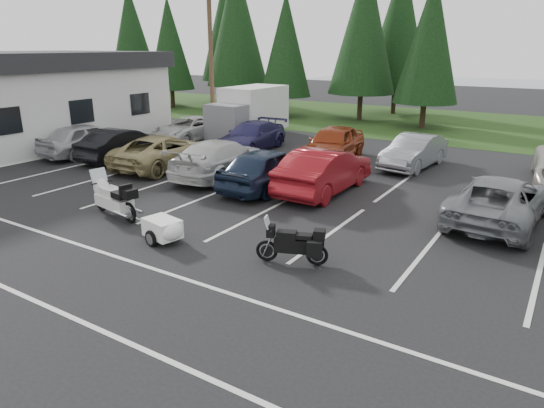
{
  "coord_description": "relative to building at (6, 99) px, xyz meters",
  "views": [
    {
      "loc": [
        8.79,
        -11.1,
        5.24
      ],
      "look_at": [
        2.1,
        -0.5,
        1.13
      ],
      "focal_mm": 32.0,
      "sensor_mm": 36.0,
      "label": 1
    }
  ],
  "objects": [
    {
      "name": "ground",
      "position": [
        18.0,
        -4.0,
        -2.45
      ],
      "size": [
        120.0,
        120.0,
        0.0
      ],
      "primitive_type": "plane",
      "color": "black",
      "rests_on": "ground"
    },
    {
      "name": "grass_strip",
      "position": [
        18.0,
        20.0,
        -2.45
      ],
      "size": [
        80.0,
        16.0,
        0.01
      ],
      "primitive_type": "cube",
      "color": "#1F3611",
      "rests_on": "ground"
    },
    {
      "name": "lake_water",
      "position": [
        22.0,
        51.0,
        -2.45
      ],
      "size": [
        70.0,
        50.0,
        0.02
      ],
      "primitive_type": "cube",
      "color": "slate",
      "rests_on": "ground"
    },
    {
      "name": "building",
      "position": [
        0.0,
        0.0,
        0.0
      ],
      "size": [
        10.6,
        15.6,
        4.9
      ],
      "primitive_type": null,
      "color": "silver",
      "rests_on": "ground"
    },
    {
      "name": "utility_pole",
      "position": [
        8.0,
        8.0,
        2.25
      ],
      "size": [
        1.6,
        0.26,
        9.0
      ],
      "color": "#473321",
      "rests_on": "ground"
    },
    {
      "name": "box_truck",
      "position": [
        10.0,
        8.5,
        -1.0
      ],
      "size": [
        2.4,
        5.6,
        2.9
      ],
      "primitive_type": null,
      "color": "silver",
      "rests_on": "ground"
    },
    {
      "name": "stall_markings",
      "position": [
        18.0,
        -2.0,
        -2.45
      ],
      "size": [
        32.0,
        16.0,
        0.01
      ],
      "primitive_type": "cube",
      "color": "silver",
      "rests_on": "ground"
    },
    {
      "name": "conifer_0",
      "position": [
        -10.0,
        18.5,
        3.78
      ],
      "size": [
        4.58,
        4.58,
        10.66
      ],
      "color": "#332316",
      "rests_on": "ground"
    },
    {
      "name": "conifer_1",
      "position": [
        -4.0,
        17.2,
        2.94
      ],
      "size": [
        3.96,
        3.96,
        9.22
      ],
      "color": "#332316",
      "rests_on": "ground"
    },
    {
      "name": "conifer_2",
      "position": [
        2.0,
        18.8,
        4.5
      ],
      "size": [
        5.1,
        5.1,
        11.89
      ],
      "color": "#332316",
      "rests_on": "ground"
    },
    {
      "name": "conifer_3",
      "position": [
        7.5,
        17.4,
        2.82
      ],
      "size": [
        3.87,
        3.87,
        9.02
      ],
      "color": "#332316",
      "rests_on": "ground"
    },
    {
      "name": "conifer_4",
      "position": [
        13.0,
        18.9,
        4.08
      ],
      "size": [
        4.8,
        4.8,
        11.17
      ],
      "color": "#332316",
      "rests_on": "ground"
    },
    {
      "name": "conifer_5",
      "position": [
        18.0,
        17.6,
        3.18
      ],
      "size": [
        4.14,
        4.14,
        9.63
      ],
      "color": "#332316",
      "rests_on": "ground"
    },
    {
      "name": "conifer_back_a",
      "position": [
        -2.0,
        23.0,
        4.74
      ],
      "size": [
        5.28,
        5.28,
        12.3
      ],
      "color": "#332316",
      "rests_on": "ground"
    },
    {
      "name": "conifer_back_b",
      "position": [
        14.0,
        23.5,
        4.32
      ],
      "size": [
        4.97,
        4.97,
        11.58
      ],
      "color": "#332316",
      "rests_on": "ground"
    },
    {
      "name": "car_near_0",
      "position": [
        6.26,
        0.18,
        -1.63
      ],
      "size": [
        2.07,
        4.85,
        1.63
      ],
      "primitive_type": "imported",
      "rotation": [
        0.0,
        0.0,
        3.11
      ],
      "color": "#AFAFB4",
      "rests_on": "ground"
    },
    {
      "name": "car_near_1",
      "position": [
        8.58,
        0.42,
        -1.69
      ],
      "size": [
        1.85,
        4.68,
        1.52
      ],
      "primitive_type": "imported",
      "rotation": [
        0.0,
        0.0,
        3.2
      ],
      "color": "black",
      "rests_on": "ground"
    },
    {
      "name": "car_near_2",
      "position": [
        11.31,
        0.37,
        -1.72
      ],
      "size": [
        2.86,
        5.47,
        1.47
      ],
      "primitive_type": "imported",
      "rotation": [
        0.0,
        0.0,
        3.22
      ],
      "color": "#8F8253",
      "rests_on": "ground"
    },
    {
      "name": "car_near_3",
      "position": [
        14.5,
        0.45,
        -1.67
      ],
      "size": [
        2.56,
        5.5,
        1.56
      ],
      "primitive_type": "imported",
      "rotation": [
        0.0,
        0.0,
        3.21
      ],
      "color": "#BBBAB8",
      "rests_on": "ground"
    },
    {
      "name": "car_near_4",
      "position": [
        17.11,
        -0.07,
        -1.65
      ],
      "size": [
        1.95,
        4.74,
        1.61
      ],
      "primitive_type": "imported",
      "rotation": [
        0.0,
        0.0,
        3.13
      ],
      "color": "#152136",
      "rests_on": "ground"
    },
    {
      "name": "car_near_5",
      "position": [
        19.13,
        0.69,
        -1.62
      ],
      "size": [
        1.77,
        5.05,
        1.66
      ],
      "primitive_type": "imported",
      "rotation": [
        0.0,
        0.0,
        3.14
      ],
      "color": "maroon",
      "rests_on": "ground"
    },
    {
      "name": "car_near_6",
      "position": [
        25.16,
        0.62,
        -1.72
      ],
      "size": [
        2.76,
        5.4,
        1.46
      ],
      "primitive_type": "imported",
      "rotation": [
        0.0,
        0.0,
        3.08
      ],
      "color": "slate",
      "rests_on": "ground"
    },
    {
      "name": "car_far_0",
      "position": [
        7.87,
        5.92,
        -1.78
      ],
      "size": [
        2.24,
        4.84,
        1.34
      ],
      "primitive_type": "imported",
      "rotation": [
        0.0,
        0.0,
        -0.0
      ],
      "color": "silver",
      "rests_on": "ground"
    },
    {
      "name": "car_far_1",
      "position": [
        12.5,
        5.51,
        -1.72
      ],
      "size": [
        2.35,
        5.13,
        1.45
      ],
      "primitive_type": "imported",
      "rotation": [
        0.0,
        0.0,
        0.06
      ],
      "color": "#201C48",
      "rests_on": "ground"
    },
    {
      "name": "car_far_2",
      "position": [
        17.18,
        5.53,
        -1.62
      ],
      "size": [
        2.41,
        5.04,
        1.66
      ],
      "primitive_type": "imported",
      "rotation": [
        0.0,
        0.0,
        0.09
      ],
      "color": "maroon",
      "rests_on": "ground"
    },
    {
      "name": "car_far_3",
      "position": [
        20.81,
        6.28,
        -1.72
      ],
      "size": [
        1.99,
        4.55,
        1.46
      ],
      "primitive_type": "imported",
      "rotation": [
        0.0,
        0.0,
        -0.1
      ],
      "color": "slate",
      "rests_on": "ground"
    },
    {
      "name": "touring_motorcycle",
      "position": [
        14.72,
        -5.38,
        -1.71
      ],
      "size": [
        2.76,
        1.28,
        1.47
      ],
      "primitive_type": null,
      "rotation": [
        0.0,
        0.0,
        -0.18
      ],
      "color": "silver",
      "rests_on": "ground"
    },
    {
      "name": "cargo_trailer",
      "position": [
        17.51,
        -6.1,
        -2.11
      ],
      "size": [
        1.63,
        1.12,
        0.69
      ],
      "primitive_type": null,
      "rotation": [
        0.0,
        0.0,
        -0.2
      ],
      "color": "white",
      "rests_on": "ground"
    },
    {
      "name": "adventure_motorcycle",
      "position": [
        21.25,
        -5.39,
        -1.83
      ],
      "size": [
        2.15,
        1.37,
        1.23
      ],
      "primitive_type": null,
      "rotation": [
        0.0,
        0.0,
        0.36
      ],
      "color": "black",
      "rests_on": "ground"
    }
  ]
}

